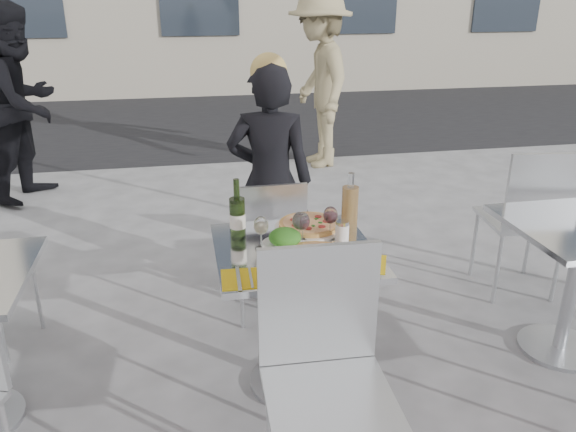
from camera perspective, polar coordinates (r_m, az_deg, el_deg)
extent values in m
plane|color=slate|center=(2.97, 0.57, -16.52)|extent=(80.00, 80.00, 0.00)
cube|color=black|center=(8.98, -7.81, 9.81)|extent=(24.00, 5.00, 0.00)
cylinder|color=#B7BABF|center=(2.96, 0.57, -16.34)|extent=(0.44, 0.44, 0.02)
cylinder|color=#B7BABF|center=(2.75, 0.60, -10.47)|extent=(0.07, 0.07, 0.72)
cube|color=silver|center=(2.58, 0.63, -3.59)|extent=(0.72, 0.72, 0.03)
cylinder|color=#B7BABF|center=(3.52, 25.81, -11.91)|extent=(0.44, 0.44, 0.02)
cylinder|color=#B7BABF|center=(3.35, 26.81, -6.76)|extent=(0.07, 0.07, 0.72)
cylinder|color=silver|center=(3.62, 0.01, -4.88)|extent=(0.02, 0.02, 0.43)
cylinder|color=silver|center=(3.57, -5.42, -5.36)|extent=(0.02, 0.02, 0.43)
cylinder|color=silver|center=(3.32, 1.22, -7.49)|extent=(0.02, 0.02, 0.43)
cylinder|color=silver|center=(3.27, -4.72, -8.06)|extent=(0.02, 0.02, 0.43)
cube|color=silver|center=(3.34, -2.29, -3.01)|extent=(0.41, 0.41, 0.02)
cube|color=silver|center=(3.07, -1.73, -0.67)|extent=(0.40, 0.03, 0.43)
cylinder|color=silver|center=(2.37, -1.89, -20.47)|extent=(0.03, 0.03, 0.49)
cylinder|color=silver|center=(2.44, 7.78, -19.33)|extent=(0.03, 0.03, 0.49)
cube|color=silver|center=(2.09, 4.33, -18.25)|extent=(0.47, 0.47, 0.03)
cube|color=silver|center=(2.12, 3.12, -8.95)|extent=(0.46, 0.04, 0.49)
cylinder|color=silver|center=(3.57, -24.12, -7.44)|extent=(0.02, 0.02, 0.43)
cylinder|color=silver|center=(3.33, -27.15, -10.16)|extent=(0.02, 0.02, 0.43)
cylinder|color=silver|center=(4.21, 23.25, -2.43)|extent=(0.03, 0.03, 0.48)
cylinder|color=silver|center=(4.05, 18.39, -2.67)|extent=(0.03, 0.03, 0.48)
cylinder|color=silver|center=(3.90, 25.68, -4.72)|extent=(0.03, 0.03, 0.48)
cylinder|color=silver|center=(3.73, 20.51, -5.09)|extent=(0.03, 0.03, 0.48)
cube|color=silver|center=(3.87, 22.48, -0.32)|extent=(0.50, 0.50, 0.03)
cube|color=silver|center=(3.60, 24.55, 2.11)|extent=(0.45, 0.08, 0.48)
imported|color=black|center=(3.53, -1.84, 3.53)|extent=(0.60, 0.47, 1.47)
imported|color=black|center=(5.76, -25.27, 10.25)|extent=(0.94, 1.05, 1.78)
imported|color=#9B8C64|center=(6.29, 3.22, 13.53)|extent=(0.73, 1.23, 1.87)
cylinder|color=tan|center=(2.45, 2.96, -4.39)|extent=(0.34, 0.34, 0.02)
cylinder|color=beige|center=(2.45, 2.97, -4.18)|extent=(0.30, 0.30, 0.00)
cylinder|color=white|center=(2.78, 2.20, -1.13)|extent=(0.34, 0.34, 0.01)
cylinder|color=tan|center=(2.78, 2.20, -0.85)|extent=(0.30, 0.30, 0.02)
cylinder|color=beige|center=(2.77, 2.21, -0.66)|extent=(0.27, 0.27, 0.00)
cylinder|color=white|center=(2.59, -0.31, -2.95)|extent=(0.22, 0.22, 0.01)
ellipsoid|color=#19661A|center=(2.57, -0.31, -2.17)|extent=(0.15, 0.15, 0.08)
sphere|color=#B21914|center=(2.59, 0.48, -1.72)|extent=(0.03, 0.03, 0.03)
cylinder|color=#30491B|center=(2.65, -5.15, -0.26)|extent=(0.07, 0.07, 0.20)
cone|color=#30491B|center=(2.61, -5.22, 1.77)|extent=(0.07, 0.07, 0.03)
cylinder|color=#30491B|center=(2.59, -5.26, 2.70)|extent=(0.03, 0.03, 0.10)
cylinder|color=silver|center=(2.65, -5.14, -0.46)|extent=(0.07, 0.08, 0.07)
cylinder|color=tan|center=(2.75, 6.30, 0.77)|extent=(0.08, 0.08, 0.22)
cylinder|color=white|center=(2.70, 6.42, 3.54)|extent=(0.03, 0.03, 0.08)
cylinder|color=white|center=(2.62, 5.51, -1.79)|extent=(0.06, 0.06, 0.09)
cylinder|color=silver|center=(2.60, 5.55, -0.72)|extent=(0.06, 0.06, 0.02)
cylinder|color=white|center=(2.57, -2.71, -3.29)|extent=(0.06, 0.06, 0.00)
cylinder|color=white|center=(2.55, -2.73, -2.41)|extent=(0.01, 0.01, 0.09)
ellipsoid|color=white|center=(2.52, -2.75, -0.96)|extent=(0.07, 0.07, 0.08)
ellipsoid|color=beige|center=(2.53, -2.75, -1.17)|extent=(0.05, 0.05, 0.05)
cylinder|color=white|center=(2.62, 1.16, -2.78)|extent=(0.06, 0.06, 0.00)
cylinder|color=white|center=(2.60, 1.17, -1.92)|extent=(0.01, 0.01, 0.09)
ellipsoid|color=white|center=(2.57, 1.18, -0.49)|extent=(0.07, 0.07, 0.08)
ellipsoid|color=beige|center=(2.57, 1.18, -0.70)|extent=(0.05, 0.05, 0.05)
cylinder|color=white|center=(2.61, 1.46, -2.82)|extent=(0.06, 0.06, 0.00)
cylinder|color=white|center=(2.59, 1.47, -1.95)|extent=(0.01, 0.01, 0.09)
ellipsoid|color=white|center=(2.57, 1.49, -0.52)|extent=(0.07, 0.07, 0.08)
ellipsoid|color=#3F090F|center=(2.57, 1.48, -0.73)|extent=(0.05, 0.05, 0.05)
cylinder|color=white|center=(2.69, 4.27, -2.15)|extent=(0.06, 0.06, 0.00)
cylinder|color=white|center=(2.67, 4.29, -1.31)|extent=(0.01, 0.01, 0.09)
ellipsoid|color=white|center=(2.64, 4.34, 0.09)|extent=(0.07, 0.07, 0.08)
ellipsoid|color=#3F090F|center=(2.65, 4.33, -0.11)|extent=(0.05, 0.05, 0.05)
cube|color=yellow|center=(2.31, -4.55, -6.34)|extent=(0.19, 0.19, 0.00)
cube|color=#B7BABF|center=(2.31, -5.05, -6.29)|extent=(0.02, 0.20, 0.00)
cube|color=#B7BABF|center=(2.31, -3.81, -6.19)|extent=(0.02, 0.18, 0.00)
cube|color=yellow|center=(2.45, 7.82, -4.73)|extent=(0.23, 0.23, 0.00)
cube|color=#B7BABF|center=(2.45, 7.38, -4.69)|extent=(0.09, 0.19, 0.00)
cube|color=#B7BABF|center=(2.46, 8.49, -4.58)|extent=(0.08, 0.17, 0.00)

